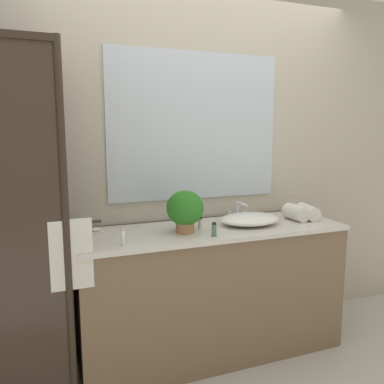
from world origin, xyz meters
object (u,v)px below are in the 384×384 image
(faucet, at_px, (238,213))
(rolled_towel_middle, at_px, (296,212))
(potted_plant, at_px, (185,209))
(soap_dish, at_px, (95,231))
(rolled_towel_near_edge, at_px, (308,212))
(amenity_bottle_conditioner, at_px, (200,223))
(amenity_bottle_shampoo, at_px, (214,230))
(amenity_bottle_body_wash, at_px, (123,237))
(sink_basin, at_px, (250,219))

(faucet, relative_size, rolled_towel_middle, 0.93)
(faucet, bearing_deg, potted_plant, -156.44)
(rolled_towel_middle, bearing_deg, potted_plant, -177.69)
(soap_dish, distance_m, rolled_towel_near_edge, 1.52)
(soap_dish, xyz_separation_m, amenity_bottle_conditioner, (0.67, -0.13, 0.02))
(faucet, distance_m, rolled_towel_near_edge, 0.52)
(faucet, relative_size, potted_plant, 0.63)
(amenity_bottle_shampoo, bearing_deg, potted_plant, 131.31)
(potted_plant, height_order, amenity_bottle_shampoo, potted_plant)
(potted_plant, relative_size, amenity_bottle_body_wash, 2.76)
(sink_basin, relative_size, potted_plant, 1.59)
(potted_plant, relative_size, amenity_bottle_shampoo, 3.09)
(amenity_bottle_shampoo, xyz_separation_m, amenity_bottle_conditioner, (-0.00, 0.21, -0.00))
(faucet, xyz_separation_m, amenity_bottle_body_wash, (-0.92, -0.35, -0.00))
(potted_plant, bearing_deg, rolled_towel_near_edge, 2.52)
(amenity_bottle_body_wash, relative_size, rolled_towel_middle, 0.53)
(sink_basin, relative_size, soap_dish, 4.29)
(sink_basin, height_order, amenity_bottle_shampoo, amenity_bottle_shampoo)
(soap_dish, height_order, amenity_bottle_body_wash, amenity_bottle_body_wash)
(soap_dish, bearing_deg, potted_plant, -19.07)
(amenity_bottle_shampoo, distance_m, rolled_towel_near_edge, 0.87)
(rolled_towel_near_edge, bearing_deg, amenity_bottle_conditioner, 178.90)
(potted_plant, relative_size, rolled_towel_near_edge, 1.19)
(potted_plant, bearing_deg, sink_basin, 4.78)
(amenity_bottle_shampoo, relative_size, amenity_bottle_body_wash, 0.89)
(soap_dish, xyz_separation_m, amenity_bottle_shampoo, (0.67, -0.34, 0.03))
(potted_plant, height_order, rolled_towel_near_edge, potted_plant)
(rolled_towel_middle, bearing_deg, rolled_towel_near_edge, 4.19)
(amenity_bottle_shampoo, bearing_deg, rolled_towel_near_edge, 13.02)
(amenity_bottle_shampoo, bearing_deg, sink_basin, 28.41)
(amenity_bottle_body_wash, relative_size, rolled_towel_near_edge, 0.43)
(faucet, bearing_deg, rolled_towel_middle, -25.42)
(sink_basin, bearing_deg, rolled_towel_near_edge, 0.24)
(potted_plant, relative_size, soap_dish, 2.71)
(amenity_bottle_body_wash, distance_m, rolled_towel_near_edge, 1.42)
(amenity_bottle_body_wash, distance_m, rolled_towel_middle, 1.31)
(soap_dish, relative_size, rolled_towel_middle, 0.54)
(potted_plant, bearing_deg, soap_dish, 160.93)
(amenity_bottle_shampoo, distance_m, amenity_bottle_body_wash, 0.56)
(amenity_bottle_conditioner, bearing_deg, rolled_towel_middle, -1.89)
(sink_basin, height_order, amenity_bottle_body_wash, amenity_bottle_body_wash)
(faucet, bearing_deg, amenity_bottle_shampoo, -134.29)
(potted_plant, distance_m, amenity_bottle_shampoo, 0.23)
(rolled_towel_middle, bearing_deg, sink_basin, 179.08)
(soap_dish, height_order, rolled_towel_middle, rolled_towel_middle)
(amenity_bottle_body_wash, bearing_deg, rolled_towel_near_edge, 7.45)
(sink_basin, relative_size, rolled_towel_near_edge, 1.88)
(faucet, xyz_separation_m, amenity_bottle_shampoo, (-0.36, -0.37, -0.01))
(sink_basin, distance_m, amenity_bottle_conditioner, 0.36)
(faucet, bearing_deg, amenity_bottle_body_wash, -158.88)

